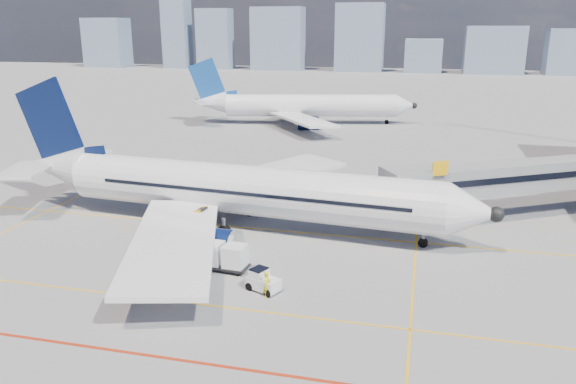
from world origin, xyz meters
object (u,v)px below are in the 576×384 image
Objects in this scene: belt_loader at (168,223)px; baggage_tug at (262,280)px; second_aircraft at (301,106)px; ramp_worker at (267,284)px; main_aircraft at (228,189)px; cargo_dolly at (223,256)px.

baggage_tug is at bearing -29.21° from belt_loader.
second_aircraft is 16.32× the size of baggage_tug.
baggage_tug is at bearing -92.36° from second_aircraft.
ramp_worker reaches higher than baggage_tug.
belt_loader is 15.14m from ramp_worker.
ramp_worker is at bearing -30.10° from belt_loader.
cargo_dolly is (2.86, -9.22, -2.15)m from main_aircraft.
baggage_tug is 0.93m from ramp_worker.
second_aircraft is 66.68m from baggage_tug.
belt_loader is at bearing -144.69° from main_aircraft.
belt_loader is 3.63× the size of ramp_worker.
baggage_tug is 1.43× the size of ramp_worker.
second_aircraft is at bearing 17.39° from ramp_worker.
ramp_worker is at bearing -92.02° from second_aircraft.
ramp_worker is (4.13, -3.22, -0.21)m from cargo_dolly.
main_aircraft reaches higher than baggage_tug.
second_aircraft reaches higher than baggage_tug.
main_aircraft is at bearing 36.10° from ramp_worker.
main_aircraft is 5.87m from belt_loader.
belt_loader is (-7.42, 6.56, -0.42)m from cargo_dolly.
main_aircraft is 54.13m from second_aircraft.
baggage_tug is (6.45, -11.70, -2.50)m from main_aircraft.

